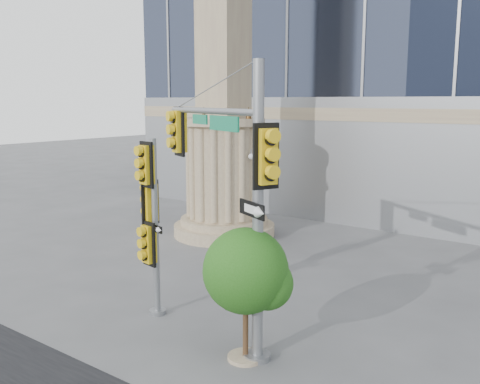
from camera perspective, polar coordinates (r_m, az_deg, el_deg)
The scene contains 5 objects.
ground at distance 13.46m, azimuth -5.62°, elevation -16.06°, with size 120.00×120.00×0.00m, color #545456.
monument at distance 22.87m, azimuth -1.75°, elevation 8.92°, with size 4.40×4.40×16.60m.
main_signal_pole at distance 12.59m, azimuth -0.90°, elevation 2.02°, with size 4.88×2.53×6.71m.
secondary_signal_pole at distance 14.54m, azimuth -9.53°, elevation -2.26°, with size 0.84×0.72×4.87m.
street_tree at distance 12.03m, azimuth 0.80°, elevation -8.79°, with size 1.98×1.93×3.08m.
Camera 1 is at (8.23, -8.90, 5.86)m, focal length 40.00 mm.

